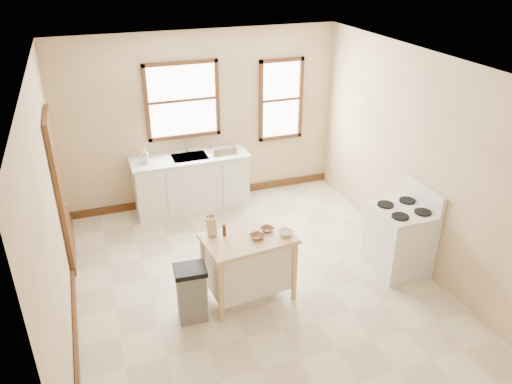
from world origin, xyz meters
TOP-DOWN VIEW (x-y plane):
  - floor at (0.00, 0.00)m, footprint 5.00×5.00m
  - ceiling at (0.00, 0.00)m, footprint 5.00×5.00m
  - wall_back at (0.00, 2.50)m, footprint 4.50×0.04m
  - wall_left at (-2.25, 0.00)m, footprint 0.04×5.00m
  - wall_right at (2.25, 0.00)m, footprint 0.04×5.00m
  - window_main at (-0.30, 2.48)m, footprint 1.17×0.06m
  - window_side at (1.35, 2.48)m, footprint 0.77×0.06m
  - door_left at (-2.21, 1.30)m, footprint 0.06×0.90m
  - baseboard_back at (0.00, 2.47)m, footprint 4.50×0.04m
  - baseboard_left at (-2.22, 0.00)m, footprint 0.04×5.00m
  - sink_counter at (-0.30, 2.20)m, footprint 1.86×0.62m
  - faucet at (-0.30, 2.38)m, footprint 0.03×0.03m
  - soap_bottle_a at (-0.98, 2.16)m, footprint 0.11×0.11m
  - soap_bottle_b at (-1.01, 2.18)m, footprint 0.09×0.09m
  - dish_rack at (0.23, 2.15)m, footprint 0.43×0.33m
  - kitchen_island at (-0.16, -0.28)m, footprint 1.11×0.77m
  - knife_block at (-0.56, -0.09)m, footprint 0.10×0.10m
  - pepper_grinder at (-0.42, -0.16)m, footprint 0.05×0.05m
  - bowl_a at (-0.07, -0.34)m, footprint 0.21×0.21m
  - bowl_b at (0.10, -0.22)m, footprint 0.21×0.21m
  - bowl_c at (0.27, -0.39)m, footprint 0.22×0.22m
  - trash_bin at (-0.91, -0.44)m, footprint 0.38×0.33m
  - gas_stove at (1.91, -0.37)m, footprint 0.72×0.73m

SIDE VIEW (x-z plane):
  - floor at x=0.00m, z-range 0.00..0.00m
  - baseboard_back at x=0.00m, z-range 0.00..0.12m
  - baseboard_left at x=-2.22m, z-range 0.00..0.12m
  - trash_bin at x=-0.91m, z-range 0.00..0.70m
  - kitchen_island at x=-0.16m, z-range 0.00..0.86m
  - sink_counter at x=-0.30m, z-range 0.00..0.92m
  - gas_stove at x=1.91m, z-range 0.00..1.17m
  - bowl_b at x=0.10m, z-range 0.86..0.90m
  - bowl_a at x=-0.07m, z-range 0.86..0.90m
  - bowl_c at x=0.27m, z-range 0.86..0.91m
  - pepper_grinder at x=-0.42m, z-range 0.86..1.01m
  - knife_block at x=-0.56m, z-range 0.86..1.06m
  - dish_rack at x=0.23m, z-range 0.92..1.02m
  - soap_bottle_b at x=-1.01m, z-range 0.92..1.10m
  - faucet at x=-0.30m, z-range 0.92..1.14m
  - soap_bottle_a at x=-0.98m, z-range 0.92..1.15m
  - door_left at x=-2.21m, z-range 0.00..2.10m
  - wall_back at x=0.00m, z-range 0.00..2.80m
  - wall_left at x=-2.25m, z-range 0.00..2.80m
  - wall_right at x=2.25m, z-range 0.00..2.80m
  - window_side at x=1.35m, z-range 0.92..2.29m
  - window_main at x=-0.30m, z-range 1.14..2.36m
  - ceiling at x=0.00m, z-range 2.80..2.80m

